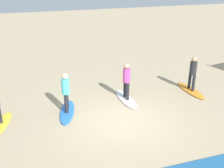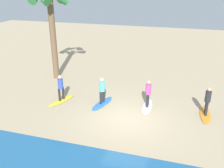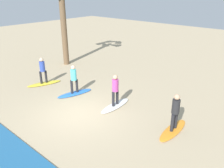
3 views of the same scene
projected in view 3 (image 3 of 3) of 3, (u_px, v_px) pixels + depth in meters
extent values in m
plane|color=tan|center=(80.00, 114.00, 11.17)|extent=(60.00, 60.00, 0.00)
ellipsoid|color=orange|center=(173.00, 130.00, 9.80)|extent=(0.60, 2.11, 0.09)
cylinder|color=#232328|center=(172.00, 123.00, 9.52)|extent=(0.14, 0.14, 0.78)
cylinder|color=#232328|center=(176.00, 120.00, 9.75)|extent=(0.14, 0.14, 0.78)
cylinder|color=#262628|center=(176.00, 107.00, 9.36)|extent=(0.32, 0.32, 0.62)
sphere|color=tan|center=(177.00, 97.00, 9.20)|extent=(0.24, 0.24, 0.24)
ellipsoid|color=white|center=(115.00, 106.00, 11.84)|extent=(0.62, 2.12, 0.09)
cylinder|color=#232328|center=(113.00, 99.00, 11.56)|extent=(0.14, 0.14, 0.78)
cylinder|color=#232328|center=(117.00, 97.00, 11.79)|extent=(0.14, 0.14, 0.78)
cylinder|color=#B74293|center=(115.00, 85.00, 11.40)|extent=(0.32, 0.32, 0.62)
sphere|color=tan|center=(115.00, 77.00, 11.24)|extent=(0.24, 0.24, 0.24)
ellipsoid|color=blue|center=(75.00, 93.00, 13.22)|extent=(1.05, 2.17, 0.09)
cylinder|color=#232328|center=(72.00, 87.00, 12.97)|extent=(0.14, 0.14, 0.78)
cylinder|color=#232328|center=(77.00, 86.00, 13.14)|extent=(0.14, 0.14, 0.78)
cylinder|color=#4CC6D1|center=(74.00, 75.00, 12.79)|extent=(0.32, 0.32, 0.62)
sphere|color=beige|center=(73.00, 67.00, 12.62)|extent=(0.24, 0.24, 0.24)
ellipsoid|color=yellow|center=(44.00, 83.00, 14.58)|extent=(1.19, 2.17, 0.09)
cylinder|color=#232328|center=(41.00, 78.00, 14.34)|extent=(0.14, 0.14, 0.78)
cylinder|color=#232328|center=(46.00, 77.00, 14.49)|extent=(0.14, 0.14, 0.78)
cylinder|color=#334CAD|center=(42.00, 66.00, 14.14)|extent=(0.32, 0.32, 0.62)
sphere|color=beige|center=(41.00, 60.00, 13.98)|extent=(0.24, 0.24, 0.24)
cylinder|color=brown|center=(64.00, 26.00, 17.35)|extent=(0.44, 0.44, 5.91)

